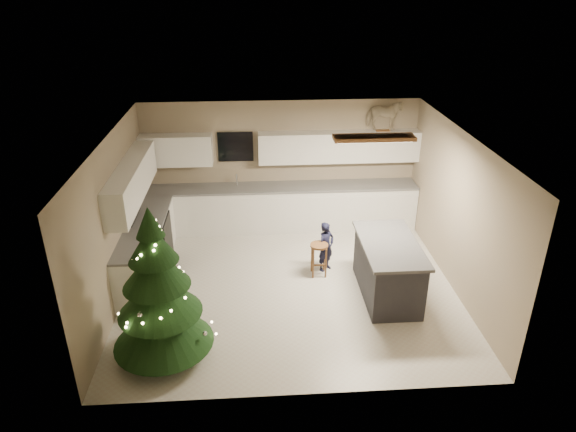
% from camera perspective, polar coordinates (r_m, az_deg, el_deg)
% --- Properties ---
extents(ground_plane, '(5.50, 5.50, 0.00)m').
position_cam_1_polar(ground_plane, '(8.82, 0.16, -7.74)').
color(ground_plane, beige).
extents(room_shell, '(5.52, 5.02, 2.61)m').
position_cam_1_polar(room_shell, '(8.00, 0.34, 2.81)').
color(room_shell, gray).
rests_on(room_shell, ground_plane).
extents(cabinetry, '(5.50, 3.20, 2.00)m').
position_cam_1_polar(cabinetry, '(9.90, -5.78, 1.02)').
color(cabinetry, silver).
rests_on(cabinetry, ground_plane).
extents(island, '(0.90, 1.70, 0.95)m').
position_cam_1_polar(island, '(8.53, 11.02, -5.75)').
color(island, black).
rests_on(island, ground_plane).
extents(bar_stool, '(0.31, 0.31, 0.60)m').
position_cam_1_polar(bar_stool, '(8.92, 3.47, -4.00)').
color(bar_stool, brown).
rests_on(bar_stool, ground_plane).
extents(christmas_tree, '(1.41, 1.37, 2.26)m').
position_cam_1_polar(christmas_tree, '(7.08, -14.15, -8.86)').
color(christmas_tree, '#3F2816').
rests_on(christmas_tree, ground_plane).
extents(toddler, '(0.40, 0.38, 0.92)m').
position_cam_1_polar(toddler, '(9.08, 4.25, -3.42)').
color(toddler, black).
rests_on(toddler, ground_plane).
extents(rocking_horse, '(0.75, 0.46, 0.61)m').
position_cam_1_polar(rocking_horse, '(10.33, 10.63, 10.94)').
color(rocking_horse, brown).
rests_on(rocking_horse, cabinetry).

